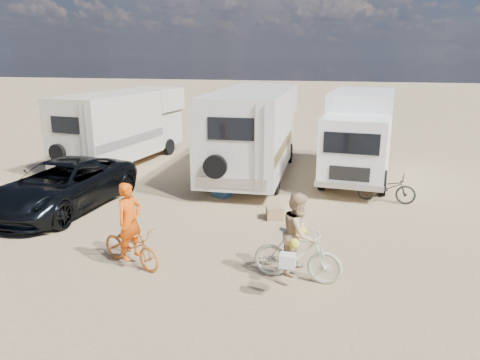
% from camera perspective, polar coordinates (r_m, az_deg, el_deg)
% --- Properties ---
extents(ground, '(140.00, 140.00, 0.00)m').
position_cam_1_polar(ground, '(10.73, -6.49, -8.43)').
color(ground, tan).
rests_on(ground, ground).
extents(rv_main, '(2.74, 7.48, 3.12)m').
position_cam_1_polar(rv_main, '(16.62, 1.68, 5.89)').
color(rv_main, white).
rests_on(rv_main, ground).
extents(rv_left, '(2.90, 6.82, 2.89)m').
position_cam_1_polar(rv_left, '(19.23, -14.47, 6.37)').
color(rv_left, white).
rests_on(rv_left, ground).
extents(box_truck, '(2.68, 6.15, 3.07)m').
position_cam_1_polar(box_truck, '(16.64, 14.71, 5.30)').
color(box_truck, white).
rests_on(box_truck, ground).
extents(dark_suv, '(2.63, 5.17, 1.40)m').
position_cam_1_polar(dark_suv, '(14.01, -21.45, -0.63)').
color(dark_suv, black).
rests_on(dark_suv, ground).
extents(bike_man, '(1.73, 1.14, 0.86)m').
position_cam_1_polar(bike_man, '(9.93, -13.51, -8.10)').
color(bike_man, '#C0631E').
rests_on(bike_man, ground).
extents(bike_woman, '(1.81, 0.68, 1.06)m').
position_cam_1_polar(bike_woman, '(9.09, 7.24, -9.36)').
color(bike_woman, beige).
rests_on(bike_woman, ground).
extents(rider_man, '(0.59, 0.70, 1.64)m').
position_cam_1_polar(rider_man, '(9.78, -13.66, -6.01)').
color(rider_man, '#E65109').
rests_on(rider_man, ground).
extents(rider_woman, '(0.69, 0.85, 1.63)m').
position_cam_1_polar(rider_woman, '(8.97, 7.30, -7.73)').
color(rider_woman, tan).
rests_on(rider_woman, ground).
extents(bike_parked, '(1.81, 0.90, 0.91)m').
position_cam_1_polar(bike_parked, '(14.41, 17.90, -0.90)').
color(bike_parked, '#252725').
rests_on(bike_parked, ground).
extents(cooler, '(0.67, 0.60, 0.44)m').
position_cam_1_polar(cooler, '(14.30, -2.34, -1.23)').
color(cooler, '#284F81').
rests_on(cooler, ground).
extents(crate, '(0.55, 0.55, 0.35)m').
position_cam_1_polar(crate, '(12.41, 4.35, -4.12)').
color(crate, '#9A7851').
rests_on(crate, ground).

